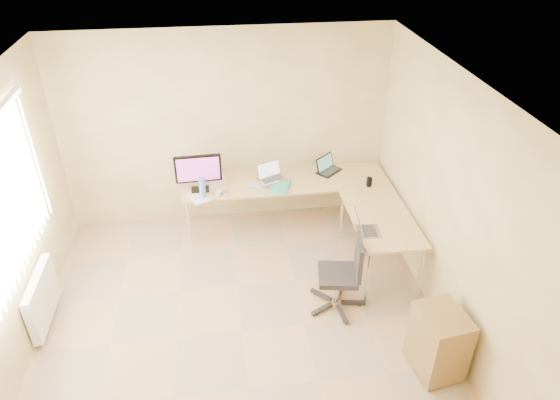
{
  "coord_description": "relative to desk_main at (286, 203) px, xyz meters",
  "views": [
    {
      "loc": [
        -0.1,
        -3.77,
        3.99
      ],
      "look_at": [
        0.55,
        1.1,
        0.9
      ],
      "focal_mm": 32.39,
      "sensor_mm": 36.0,
      "label": 1
    }
  ],
  "objects": [
    {
      "name": "wall_right",
      "position": [
        1.38,
        -1.85,
        0.93
      ],
      "size": [
        0.0,
        4.5,
        4.5
      ],
      "primitive_type": "plane",
      "rotation": [
        1.57,
        0.0,
        -1.57
      ],
      "color": "beige",
      "rests_on": "ground"
    },
    {
      "name": "radiator",
      "position": [
        -2.75,
        -1.45,
        -0.02
      ],
      "size": [
        0.09,
        0.8,
        0.55
      ],
      "primitive_type": "cube",
      "color": "white",
      "rests_on": "ground"
    },
    {
      "name": "water_bottle",
      "position": [
        -1.06,
        -0.3,
        0.5
      ],
      "size": [
        0.09,
        0.09,
        0.28
      ],
      "primitive_type": "cylinder",
      "rotation": [
        0.0,
        0.0,
        -0.14
      ],
      "color": "#527FD4",
      "rests_on": "desk_main"
    },
    {
      "name": "monitor",
      "position": [
        -1.1,
        -0.12,
        0.61
      ],
      "size": [
        0.58,
        0.2,
        0.49
      ],
      "primitive_type": "cube",
      "rotation": [
        0.0,
        0.0,
        0.04
      ],
      "color": "black",
      "rests_on": "desk_main"
    },
    {
      "name": "black_cup",
      "position": [
        1.02,
        -0.3,
        0.42
      ],
      "size": [
        0.07,
        0.07,
        0.12
      ],
      "primitive_type": "cylinder",
      "rotation": [
        0.0,
        0.0,
        -0.02
      ],
      "color": "black",
      "rests_on": "desk_main"
    },
    {
      "name": "window",
      "position": [
        -2.78,
        -1.45,
        1.19
      ],
      "size": [
        0.1,
        1.8,
        1.4
      ],
      "primitive_type": "cube",
      "color": "white",
      "rests_on": "wall_left"
    },
    {
      "name": "book_stack",
      "position": [
        -0.1,
        -0.19,
        0.39
      ],
      "size": [
        0.29,
        0.35,
        0.05
      ],
      "primitive_type": "cube",
      "rotation": [
        0.0,
        0.0,
        -0.29
      ],
      "color": "teal",
      "rests_on": "desk_main"
    },
    {
      "name": "laptop_black",
      "position": [
        0.6,
        0.14,
        0.47
      ],
      "size": [
        0.41,
        0.41,
        0.21
      ],
      "primitive_type": "cube",
      "rotation": [
        0.0,
        0.0,
        0.73
      ],
      "color": "black",
      "rests_on": "desk_main"
    },
    {
      "name": "wall_back",
      "position": [
        -0.72,
        0.4,
        0.93
      ],
      "size": [
        4.5,
        0.0,
        4.5
      ],
      "primitive_type": "plane",
      "rotation": [
        1.57,
        0.0,
        0.0
      ],
      "color": "beige",
      "rests_on": "ground"
    },
    {
      "name": "cd_stack",
      "position": [
        -0.79,
        -0.24,
        0.38
      ],
      "size": [
        0.13,
        0.13,
        0.03
      ],
      "primitive_type": "cylinder",
      "rotation": [
        0.0,
        0.0,
        -0.29
      ],
      "color": "silver",
      "rests_on": "desk_main"
    },
    {
      "name": "cabinet",
      "position": [
        1.08,
        -2.56,
        -0.01
      ],
      "size": [
        0.47,
        0.55,
        0.68
      ],
      "primitive_type": "cube",
      "rotation": [
        0.0,
        0.0,
        0.15
      ],
      "color": "#975B33",
      "rests_on": "ground"
    },
    {
      "name": "laptop_return",
      "position": [
        0.73,
        -1.27,
        0.47
      ],
      "size": [
        0.35,
        0.28,
        0.22
      ],
      "primitive_type": "cube",
      "rotation": [
        0.0,
        0.0,
        1.48
      ],
      "color": "#A9A9B5",
      "rests_on": "desk_return"
    },
    {
      "name": "ceiling",
      "position": [
        -0.72,
        -1.85,
        2.24
      ],
      "size": [
        4.5,
        4.5,
        0.0
      ],
      "primitive_type": "plane",
      "rotation": [
        3.14,
        0.0,
        0.0
      ],
      "color": "white",
      "rests_on": "ground"
    },
    {
      "name": "mug",
      "position": [
        -0.88,
        -0.3,
        0.41
      ],
      "size": [
        0.09,
        0.09,
        0.08
      ],
      "primitive_type": "imported",
      "rotation": [
        0.0,
        0.0,
        0.06
      ],
      "color": "beige",
      "rests_on": "desk_main"
    },
    {
      "name": "desk_return",
      "position": [
        0.98,
        -1.0,
        0.0
      ],
      "size": [
        0.7,
        1.3,
        0.73
      ],
      "primitive_type": "cube",
      "color": "tan",
      "rests_on": "ground"
    },
    {
      "name": "laptop_center",
      "position": [
        -0.19,
        -0.06,
        0.52
      ],
      "size": [
        0.41,
        0.37,
        0.22
      ],
      "primitive_type": "cube",
      "rotation": [
        0.0,
        0.0,
        0.41
      ],
      "color": "#B7B7B7",
      "rests_on": "desk_main"
    },
    {
      "name": "mouse",
      "position": [
        -0.05,
        -0.3,
        0.38
      ],
      "size": [
        0.12,
        0.09,
        0.04
      ],
      "primitive_type": "ellipsoid",
      "rotation": [
        0.0,
        0.0,
        0.18
      ],
      "color": "silver",
      "rests_on": "desk_main"
    },
    {
      "name": "keyboard",
      "position": [
        -0.3,
        -0.08,
        0.37
      ],
      "size": [
        0.39,
        0.15,
        0.02
      ],
      "primitive_type": "cube",
      "rotation": [
        0.0,
        0.0,
        -0.1
      ],
      "color": "silver",
      "rests_on": "desk_main"
    },
    {
      "name": "desk_main",
      "position": [
        0.0,
        0.0,
        0.0
      ],
      "size": [
        2.65,
        0.7,
        0.73
      ],
      "primitive_type": "cube",
      "color": "tan",
      "rests_on": "ground"
    },
    {
      "name": "office_chair",
      "position": [
        0.34,
        -1.59,
        0.14
      ],
      "size": [
        0.62,
        0.62,
        0.89
      ],
      "primitive_type": "cube",
      "rotation": [
        0.0,
        0.0,
        -0.16
      ],
      "color": "black",
      "rests_on": "ground"
    },
    {
      "name": "floor",
      "position": [
        -0.72,
        -1.85,
        -0.36
      ],
      "size": [
        4.5,
        4.5,
        0.0
      ],
      "primitive_type": "plane",
      "color": "tan",
      "rests_on": "ground"
    },
    {
      "name": "desk_fan",
      "position": [
        -1.1,
        0.2,
        0.5
      ],
      "size": [
        0.28,
        0.28,
        0.27
      ],
      "primitive_type": "cylinder",
      "rotation": [
        0.0,
        0.0,
        -0.43
      ],
      "color": "silver",
      "rests_on": "desk_main"
    },
    {
      "name": "papers",
      "position": [
        -1.12,
        -0.3,
        0.37
      ],
      "size": [
        0.32,
        0.36,
        0.01
      ],
      "primitive_type": "cube",
      "rotation": [
        0.0,
        0.0,
        0.44
      ],
      "color": "silver",
      "rests_on": "desk_main"
    },
    {
      "name": "white_box",
      "position": [
        -0.9,
        0.03,
        0.4
      ],
      "size": [
        0.25,
        0.21,
        0.08
      ],
      "primitive_type": "cube",
      "rotation": [
        0.0,
        0.0,
        0.27
      ],
      "color": "silver",
      "rests_on": "desk_main"
    }
  ]
}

